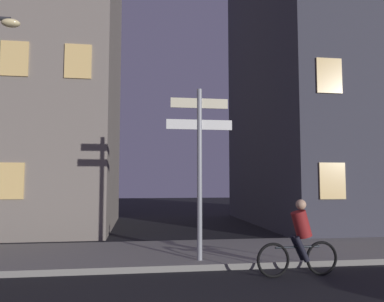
{
  "coord_description": "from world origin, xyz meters",
  "views": [
    {
      "loc": [
        -0.52,
        -2.98,
        2.01
      ],
      "look_at": [
        0.77,
        6.19,
        2.75
      ],
      "focal_mm": 34.61,
      "sensor_mm": 36.0,
      "label": 1
    }
  ],
  "objects": [
    {
      "name": "cyclist",
      "position": [
        2.85,
        4.58,
        0.75
      ],
      "size": [
        1.82,
        0.34,
        1.61
      ],
      "color": "black",
      "rests_on": "ground_plane"
    },
    {
      "name": "sidewalk_kerb",
      "position": [
        0.0,
        7.02,
        0.07
      ],
      "size": [
        40.0,
        3.43,
        0.14
      ],
      "primitive_type": "cube",
      "color": "gray",
      "rests_on": "ground_plane"
    },
    {
      "name": "signpost",
      "position": [
        0.9,
        5.79,
        2.57
      ],
      "size": [
        1.61,
        0.12,
        4.1
      ],
      "color": "gray",
      "rests_on": "sidewalk_kerb"
    },
    {
      "name": "building_right_block",
      "position": [
        8.95,
        13.36,
        10.33
      ],
      "size": [
        8.51,
        9.84,
        20.66
      ],
      "color": "#383842",
      "rests_on": "ground_plane"
    },
    {
      "name": "building_left_block",
      "position": [
        -5.77,
        13.65,
        7.65
      ],
      "size": [
        8.29,
        7.6,
        15.3
      ],
      "color": "slate",
      "rests_on": "ground_plane"
    }
  ]
}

